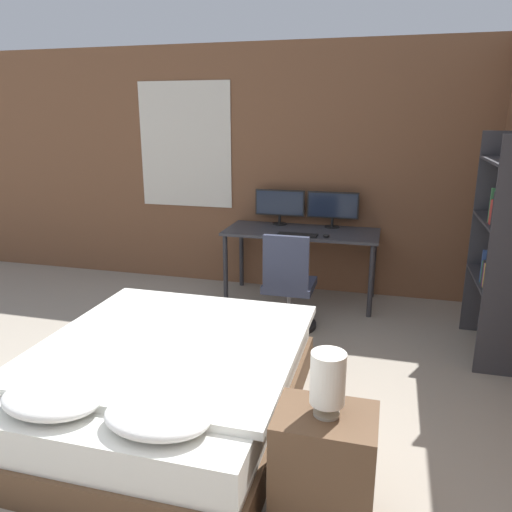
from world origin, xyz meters
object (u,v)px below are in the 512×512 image
object	(u,v)px
bedside_lamp	(328,379)
office_chair	(288,292)
monitor_right	(333,207)
bookshelf	(501,240)
keyboard	(297,235)
desk	(301,239)
monitor_left	(280,204)
bed	(167,382)
computer_mouse	(326,236)
nightstand	(324,467)

from	to	relation	value
bedside_lamp	office_chair	size ratio (longest dim) A/B	0.34
monitor_right	bookshelf	distance (m)	1.85
monitor_right	keyboard	bearing A→B (deg)	-121.16
desk	monitor_right	bearing A→B (deg)	39.78
desk	monitor_left	size ratio (longest dim) A/B	2.93
bed	office_chair	bearing A→B (deg)	73.25
desk	bookshelf	size ratio (longest dim) A/B	0.88
bedside_lamp	monitor_left	size ratio (longest dim) A/B	0.58
computer_mouse	office_chair	bearing A→B (deg)	-116.14
keyboard	bookshelf	world-z (taller)	bookshelf
nightstand	bookshelf	world-z (taller)	bookshelf
bedside_lamp	desk	distance (m)	3.08
bed	bedside_lamp	size ratio (longest dim) A/B	6.30
bedside_lamp	monitor_left	xyz separation A→B (m)	(-0.95, 3.25, 0.22)
keyboard	office_chair	world-z (taller)	office_chair
monitor_left	desk	bearing A→B (deg)	-39.78
nightstand	bedside_lamp	world-z (taller)	bedside_lamp
desk	monitor_right	world-z (taller)	monitor_right
monitor_right	bookshelf	size ratio (longest dim) A/B	0.30
monitor_right	computer_mouse	distance (m)	0.52
desk	office_chair	distance (m)	0.85
bedside_lamp	computer_mouse	bearing A→B (deg)	97.51
bed	computer_mouse	bearing A→B (deg)	70.78
bed	desk	bearing A→B (deg)	79.10
office_chair	bookshelf	world-z (taller)	bookshelf
bed	nightstand	size ratio (longest dim) A/B	3.37
bookshelf	nightstand	bearing A→B (deg)	-117.32
nightstand	monitor_left	xyz separation A→B (m)	(-0.95, 3.25, 0.70)
bed	monitor_left	world-z (taller)	monitor_left
desk	monitor_right	size ratio (longest dim) A/B	2.93
keyboard	bedside_lamp	bearing A→B (deg)	-76.67
computer_mouse	bedside_lamp	bearing A→B (deg)	-82.49
bed	bookshelf	xyz separation A→B (m)	(2.20, 1.49, 0.75)
office_chair	keyboard	bearing A→B (deg)	92.61
bed	monitor_right	xyz separation A→B (m)	(0.75, 2.64, 0.75)
nightstand	monitor_right	bearing A→B (deg)	96.41
desk	computer_mouse	bearing A→B (deg)	-39.40
keyboard	monitor_left	bearing A→B (deg)	121.16
desk	keyboard	xyz separation A→B (m)	(0.00, -0.24, 0.10)
monitor_right	computer_mouse	world-z (taller)	monitor_right
bed	desk	size ratio (longest dim) A/B	1.24
bed	monitor_left	bearing A→B (deg)	86.30
monitor_right	bedside_lamp	bearing A→B (deg)	-83.59
bedside_lamp	nightstand	bearing A→B (deg)	135.00
bed	computer_mouse	world-z (taller)	computer_mouse
monitor_left	keyboard	distance (m)	0.60
bed	keyboard	world-z (taller)	keyboard
nightstand	bedside_lamp	distance (m)	0.48
keyboard	computer_mouse	size ratio (longest dim) A/B	5.74
monitor_left	keyboard	bearing A→B (deg)	-58.84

